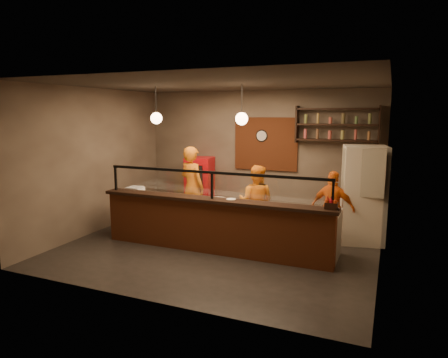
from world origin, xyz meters
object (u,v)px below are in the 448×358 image
at_px(cook_left, 192,187).
at_px(cook_right, 333,208).
at_px(fridge, 363,195).
at_px(condiment_caddy, 331,206).
at_px(wall_clock, 262,136).
at_px(pizza_dough, 215,199).
at_px(red_cooler, 200,186).
at_px(cook_mid, 256,202).
at_px(pepper_mill, 332,203).

height_order(cook_left, cook_right, cook_left).
xyz_separation_m(fridge, condiment_caddy, (-0.40, -1.75, 0.11)).
xyz_separation_m(wall_clock, pizza_dough, (-0.30, -2.16, -1.19)).
xyz_separation_m(cook_right, red_cooler, (-3.52, 1.05, 0.01)).
relative_size(wall_clock, cook_mid, 0.19).
height_order(cook_right, fridge, fridge).
bearing_deg(pizza_dough, red_cooler, 124.43).
relative_size(wall_clock, cook_right, 0.20).
relative_size(cook_left, fridge, 0.95).
bearing_deg(red_cooler, pizza_dough, -63.12).
xyz_separation_m(wall_clock, cook_right, (1.95, -1.36, -1.34)).
bearing_deg(pizza_dough, cook_mid, 40.34).
bearing_deg(fridge, cook_left, 175.30).
height_order(cook_right, red_cooler, red_cooler).
distance_m(cook_right, condiment_caddy, 1.43).
bearing_deg(cook_left, cook_right, -158.02).
bearing_deg(wall_clock, cook_right, -34.81).
bearing_deg(pepper_mill, fridge, 76.91).
bearing_deg(pizza_dough, cook_right, 19.80).
bearing_deg(cook_right, fridge, -135.53).
relative_size(cook_right, fridge, 0.75).
distance_m(cook_left, cook_mid, 1.64).
xyz_separation_m(red_cooler, condiment_caddy, (3.66, -2.42, 0.35)).
bearing_deg(pizza_dough, cook_left, 140.30).
height_order(cook_mid, pepper_mill, cook_mid).
distance_m(fridge, pepper_mill, 1.77).
distance_m(wall_clock, cook_right, 2.73).
bearing_deg(fridge, pizza_dough, -167.92).
xyz_separation_m(pizza_dough, pepper_mill, (2.40, -0.53, 0.26)).
height_order(wall_clock, fridge, wall_clock).
distance_m(fridge, red_cooler, 4.13).
relative_size(pizza_dough, condiment_caddy, 2.59).
bearing_deg(cook_left, wall_clock, -110.29).
xyz_separation_m(wall_clock, pepper_mill, (2.10, -2.69, -0.94)).
xyz_separation_m(cook_mid, condiment_caddy, (1.71, -1.15, 0.33)).
bearing_deg(pepper_mill, cook_right, 96.39).
bearing_deg(cook_left, pepper_mill, -179.98).
relative_size(wall_clock, condiment_caddy, 1.45).
height_order(cook_left, pizza_dough, cook_left).
relative_size(cook_left, pizza_dough, 3.56).
relative_size(cook_right, condiment_caddy, 7.31).
height_order(wall_clock, cook_mid, wall_clock).
height_order(cook_left, condiment_caddy, cook_left).
xyz_separation_m(cook_left, cook_right, (3.19, 0.03, -0.20)).
distance_m(wall_clock, cook_left, 2.18).
height_order(wall_clock, cook_left, wall_clock).
bearing_deg(condiment_caddy, pepper_mill, 83.71).
xyz_separation_m(wall_clock, fridge, (2.50, -0.97, -1.10)).
height_order(cook_mid, cook_right, cook_mid).
height_order(condiment_caddy, pepper_mill, pepper_mill).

